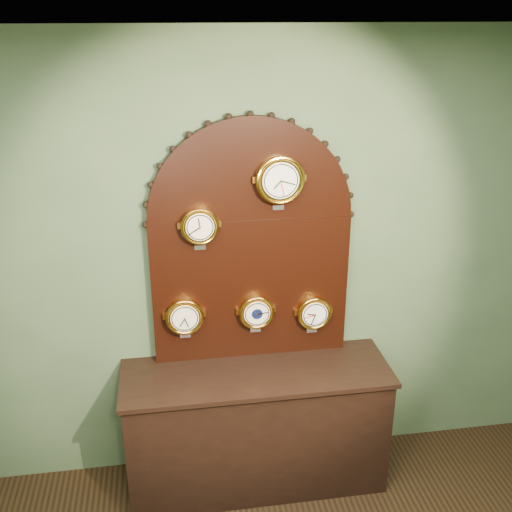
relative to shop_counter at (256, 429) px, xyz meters
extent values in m
plane|color=#475F41|center=(0.00, 0.27, 1.00)|extent=(4.00, 0.00, 4.00)
plane|color=white|center=(0.00, -2.23, 2.40)|extent=(5.00, 5.00, 0.00)
cube|color=black|center=(0.00, 0.00, 0.00)|extent=(1.60, 0.50, 0.80)
cube|color=black|center=(0.00, 0.22, 0.88)|extent=(1.20, 0.06, 0.90)
cylinder|color=black|center=(0.00, 0.22, 1.33)|extent=(1.20, 0.06, 1.20)
cylinder|color=gold|center=(-0.30, 0.16, 1.33)|extent=(0.20, 0.08, 0.20)
torus|color=gold|center=(-0.30, 0.13, 1.33)|extent=(0.22, 0.02, 0.22)
cylinder|color=white|center=(-0.30, 0.12, 1.33)|extent=(0.16, 0.01, 0.16)
cube|color=silver|center=(-0.30, 0.19, 1.19)|extent=(0.06, 0.01, 0.03)
cylinder|color=gold|center=(0.16, 0.16, 1.58)|extent=(0.26, 0.08, 0.26)
torus|color=gold|center=(0.16, 0.13, 1.58)|extent=(0.28, 0.03, 0.28)
cylinder|color=white|center=(0.16, 0.12, 1.58)|extent=(0.21, 0.01, 0.21)
cube|color=silver|center=(0.16, 0.19, 1.41)|extent=(0.07, 0.01, 0.03)
cylinder|color=gold|center=(-0.41, 0.16, 0.76)|extent=(0.21, 0.08, 0.21)
torus|color=gold|center=(-0.41, 0.13, 0.76)|extent=(0.23, 0.02, 0.23)
cylinder|color=white|center=(-0.41, 0.12, 0.76)|extent=(0.17, 0.01, 0.17)
cube|color=silver|center=(-0.41, 0.19, 0.61)|extent=(0.06, 0.01, 0.03)
cylinder|color=gold|center=(0.02, 0.16, 0.76)|extent=(0.20, 0.08, 0.20)
torus|color=gold|center=(0.02, 0.13, 0.76)|extent=(0.22, 0.02, 0.22)
cylinder|color=white|center=(0.02, 0.12, 0.76)|extent=(0.16, 0.01, 0.16)
cube|color=silver|center=(0.02, 0.19, 0.61)|extent=(0.07, 0.01, 0.03)
cylinder|color=#0B1133|center=(0.02, 0.12, 0.76)|extent=(0.07, 0.00, 0.07)
cylinder|color=gold|center=(0.39, 0.16, 0.72)|extent=(0.20, 0.08, 0.20)
torus|color=gold|center=(0.39, 0.13, 0.72)|extent=(0.22, 0.02, 0.22)
cylinder|color=white|center=(0.39, 0.12, 0.72)|extent=(0.16, 0.01, 0.16)
cube|color=silver|center=(0.39, 0.19, 0.58)|extent=(0.06, 0.01, 0.03)
camera|label=1|loc=(-0.49, -3.07, 2.47)|focal=42.32mm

